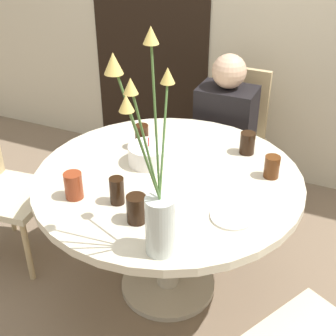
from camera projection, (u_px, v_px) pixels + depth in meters
ground_plane at (168, 286)px, 2.53m from camera, size 16.00×16.00×0.00m
doorway_panel at (150, 23)px, 3.31m from camera, size 0.90×0.01×2.05m
dining_table at (168, 197)px, 2.23m from camera, size 1.25×1.25×0.71m
chair_far_back at (233, 131)px, 3.03m from camera, size 0.41×0.41×0.89m
birthday_cake at (149, 154)px, 2.24m from camera, size 0.20×0.20×0.14m
flower_vase at (156, 196)px, 1.60m from camera, size 0.21×0.37×0.80m
side_plate at (232, 217)px, 1.89m from camera, size 0.18×0.18×0.01m
drink_glass_0 at (247, 143)px, 2.32m from camera, size 0.08×0.08×0.11m
drink_glass_1 at (74, 186)px, 1.99m from camera, size 0.08×0.08×0.12m
drink_glass_2 at (142, 137)px, 2.36m from camera, size 0.07×0.07×0.13m
drink_glass_3 at (272, 167)px, 2.13m from camera, size 0.07×0.07×0.10m
drink_glass_4 at (136, 209)px, 1.84m from camera, size 0.08×0.08×0.12m
drink_glass_5 at (117, 191)px, 1.95m from camera, size 0.06×0.06×0.12m
person_woman at (224, 142)px, 2.91m from camera, size 0.34×0.24×1.05m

